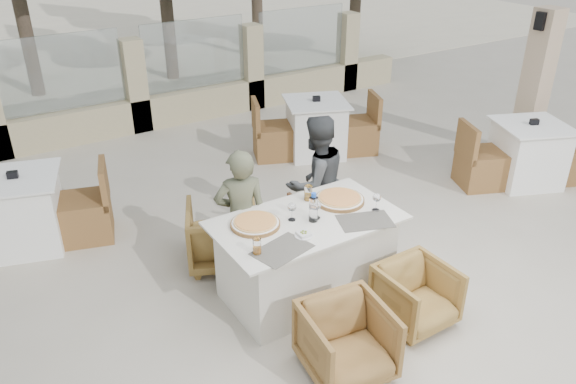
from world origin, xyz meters
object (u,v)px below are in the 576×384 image
armchair_far_left (222,234)px  dining_table (306,257)px  beer_glass_right (308,193)px  bg_table_a (22,212)px  wine_glass_near (317,209)px  wine_glass_centre (292,210)px  armchair_near_right (416,295)px  wine_glass_corner (376,201)px  armchair_near_left (347,342)px  bg_table_b (316,128)px  beer_glass_left (257,246)px  pizza_right (340,199)px  water_bottle (313,207)px  pizza_left (255,223)px  diner_left (241,217)px  olive_dish (304,234)px  armchair_far_right (325,221)px  diner_right (316,183)px  bg_table_c (527,154)px

armchair_far_left → dining_table: bearing=139.9°
beer_glass_right → bg_table_a: 2.94m
wine_glass_near → bg_table_a: wine_glass_near is taller
wine_glass_centre → wine_glass_near: 0.21m
dining_table → armchair_near_right: dining_table is taller
wine_glass_corner → armchair_near_left: bearing=-138.8°
beer_glass_right → bg_table_b: size_ratio=0.09×
wine_glass_corner → armchair_near_right: 0.86m
dining_table → beer_glass_left: bearing=-159.5°
pizza_right → beer_glass_right: 0.29m
beer_glass_right → armchair_near_left: beer_glass_right is taller
armchair_far_left → pizza_right: bearing=162.7°
water_bottle → armchair_far_left: bearing=116.0°
pizza_left → bg_table_a: 2.61m
water_bottle → diner_left: diner_left is taller
armchair_near_right → diner_left: size_ratio=0.45×
diner_left → wine_glass_centre: bearing=138.0°
pizza_left → armchair_near_right: 1.47m
pizza_right → bg_table_b: size_ratio=0.27×
dining_table → wine_glass_centre: 0.49m
armchair_far_left → wine_glass_centre: bearing=134.7°
olive_dish → bg_table_a: olive_dish is taller
pizza_right → armchair_far_left: pizza_right is taller
armchair_far_right → armchair_near_right: (-0.05, -1.38, -0.01)m
pizza_right → beer_glass_left: (-1.04, -0.34, 0.04)m
diner_right → bg_table_c: (3.05, -0.23, -0.31)m
armchair_near_right → bg_table_c: size_ratio=0.36×
wine_glass_centre → armchair_near_right: wine_glass_centre is taller
armchair_far_right → bg_table_a: 3.07m
bg_table_a → bg_table_c: size_ratio=1.00×
pizza_left → bg_table_a: (-1.56, 2.05, -0.41)m
wine_glass_centre → armchair_near_left: size_ratio=0.29×
armchair_far_left → wine_glass_corner: bearing=158.4°
beer_glass_right → pizza_right: bearing=-37.7°
dining_table → armchair_near_right: bearing=-55.5°
dining_table → armchair_near_right: size_ratio=2.74×
diner_right → bg_table_b: 2.34m
wine_glass_corner → diner_left: 1.21m
wine_glass_corner → olive_dish: size_ratio=1.67×
armchair_far_right → bg_table_c: size_ratio=0.37×
armchair_far_left → bg_table_b: bg_table_b is taller
olive_dish → armchair_far_right: olive_dish is taller
armchair_far_right → diner_left: size_ratio=0.46×
dining_table → diner_right: (0.55, 0.65, 0.31)m
pizza_right → bg_table_c: bearing=5.7°
pizza_left → wine_glass_near: wine_glass_near is taller
pizza_left → armchair_near_left: (0.14, -1.10, -0.51)m
wine_glass_near → beer_glass_right: size_ratio=1.28×
diner_right → wine_glass_near: bearing=52.0°
olive_dish → armchair_far_right: size_ratio=0.18×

